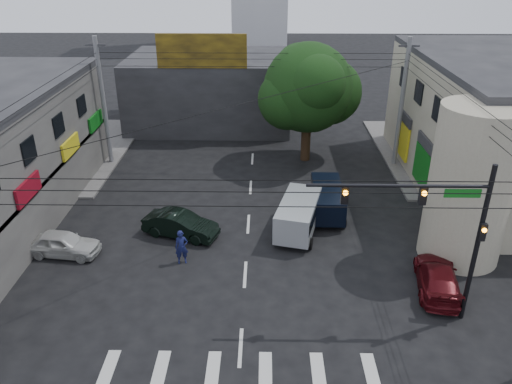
{
  "coord_description": "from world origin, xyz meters",
  "views": [
    {
      "loc": [
        0.88,
        -18.24,
        14.42
      ],
      "look_at": [
        0.5,
        4.0,
        3.55
      ],
      "focal_mm": 35.0,
      "sensor_mm": 36.0,
      "label": 1
    }
  ],
  "objects_px": {
    "street_tree": "(308,88)",
    "dark_sedan": "(181,225)",
    "utility_pole_far_left": "(104,103)",
    "navy_van": "(327,201)",
    "traffic_gantry": "(440,220)",
    "traffic_officer": "(182,247)",
    "silver_minivan": "(298,217)",
    "maroon_sedan": "(437,278)",
    "white_compact": "(63,244)",
    "utility_pole_far_right": "(402,105)"
  },
  "relations": [
    {
      "from": "navy_van",
      "to": "street_tree",
      "type": "bearing_deg",
      "value": 5.44
    },
    {
      "from": "utility_pole_far_left",
      "to": "navy_van",
      "type": "relative_size",
      "value": 2.05
    },
    {
      "from": "street_tree",
      "to": "utility_pole_far_right",
      "type": "relative_size",
      "value": 0.95
    },
    {
      "from": "maroon_sedan",
      "to": "traffic_officer",
      "type": "bearing_deg",
      "value": 0.74
    },
    {
      "from": "maroon_sedan",
      "to": "silver_minivan",
      "type": "relative_size",
      "value": 0.97
    },
    {
      "from": "street_tree",
      "to": "dark_sedan",
      "type": "height_order",
      "value": "street_tree"
    },
    {
      "from": "street_tree",
      "to": "navy_van",
      "type": "relative_size",
      "value": 1.94
    },
    {
      "from": "navy_van",
      "to": "traffic_gantry",
      "type": "bearing_deg",
      "value": -160.31
    },
    {
      "from": "utility_pole_far_right",
      "to": "traffic_officer",
      "type": "distance_m",
      "value": 19.27
    },
    {
      "from": "white_compact",
      "to": "utility_pole_far_left",
      "type": "bearing_deg",
      "value": 11.2
    },
    {
      "from": "utility_pole_far_left",
      "to": "maroon_sedan",
      "type": "height_order",
      "value": "utility_pole_far_left"
    },
    {
      "from": "white_compact",
      "to": "maroon_sedan",
      "type": "bearing_deg",
      "value": -91.38
    },
    {
      "from": "traffic_gantry",
      "to": "dark_sedan",
      "type": "xyz_separation_m",
      "value": [
        -11.53,
        6.65,
        -4.14
      ]
    },
    {
      "from": "street_tree",
      "to": "traffic_gantry",
      "type": "distance_m",
      "value": 18.42
    },
    {
      "from": "traffic_gantry",
      "to": "utility_pole_far_left",
      "type": "distance_m",
      "value": 25.0
    },
    {
      "from": "white_compact",
      "to": "navy_van",
      "type": "relative_size",
      "value": 0.89
    },
    {
      "from": "traffic_gantry",
      "to": "silver_minivan",
      "type": "height_order",
      "value": "traffic_gantry"
    },
    {
      "from": "maroon_sedan",
      "to": "traffic_officer",
      "type": "distance_m",
      "value": 12.4
    },
    {
      "from": "utility_pole_far_left",
      "to": "navy_van",
      "type": "height_order",
      "value": "utility_pole_far_left"
    },
    {
      "from": "maroon_sedan",
      "to": "utility_pole_far_left",
      "type": "bearing_deg",
      "value": -27.53
    },
    {
      "from": "dark_sedan",
      "to": "maroon_sedan",
      "type": "height_order",
      "value": "dark_sedan"
    },
    {
      "from": "silver_minivan",
      "to": "street_tree",
      "type": "bearing_deg",
      "value": 7.74
    },
    {
      "from": "street_tree",
      "to": "dark_sedan",
      "type": "bearing_deg",
      "value": -124.14
    },
    {
      "from": "utility_pole_far_right",
      "to": "dark_sedan",
      "type": "distance_m",
      "value": 18.01
    },
    {
      "from": "silver_minivan",
      "to": "utility_pole_far_left",
      "type": "bearing_deg",
      "value": 67.43
    },
    {
      "from": "street_tree",
      "to": "navy_van",
      "type": "height_order",
      "value": "street_tree"
    },
    {
      "from": "navy_van",
      "to": "dark_sedan",
      "type": "bearing_deg",
      "value": 108.5
    },
    {
      "from": "street_tree",
      "to": "utility_pole_far_left",
      "type": "xyz_separation_m",
      "value": [
        -14.5,
        -1.0,
        -0.87
      ]
    },
    {
      "from": "street_tree",
      "to": "utility_pole_far_left",
      "type": "bearing_deg",
      "value": -176.05
    },
    {
      "from": "navy_van",
      "to": "traffic_officer",
      "type": "xyz_separation_m",
      "value": [
        -7.91,
        -5.29,
        0.02
      ]
    },
    {
      "from": "traffic_gantry",
      "to": "white_compact",
      "type": "xyz_separation_m",
      "value": [
        -17.36,
        4.64,
        -4.18
      ]
    },
    {
      "from": "utility_pole_far_left",
      "to": "maroon_sedan",
      "type": "relative_size",
      "value": 1.95
    },
    {
      "from": "street_tree",
      "to": "traffic_officer",
      "type": "relative_size",
      "value": 4.77
    },
    {
      "from": "utility_pole_far_left",
      "to": "white_compact",
      "type": "height_order",
      "value": "utility_pole_far_left"
    },
    {
      "from": "maroon_sedan",
      "to": "navy_van",
      "type": "bearing_deg",
      "value": -49.28
    },
    {
      "from": "dark_sedan",
      "to": "silver_minivan",
      "type": "distance_m",
      "value": 6.55
    },
    {
      "from": "traffic_officer",
      "to": "utility_pole_far_right",
      "type": "bearing_deg",
      "value": 31.08
    },
    {
      "from": "utility_pole_far_right",
      "to": "navy_van",
      "type": "bearing_deg",
      "value": -127.04
    },
    {
      "from": "navy_van",
      "to": "traffic_officer",
      "type": "height_order",
      "value": "traffic_officer"
    },
    {
      "from": "utility_pole_far_right",
      "to": "dark_sedan",
      "type": "bearing_deg",
      "value": -143.89
    },
    {
      "from": "utility_pole_far_left",
      "to": "silver_minivan",
      "type": "height_order",
      "value": "utility_pole_far_left"
    },
    {
      "from": "dark_sedan",
      "to": "maroon_sedan",
      "type": "relative_size",
      "value": 0.94
    },
    {
      "from": "utility_pole_far_left",
      "to": "silver_minivan",
      "type": "distance_m",
      "value": 16.97
    },
    {
      "from": "dark_sedan",
      "to": "navy_van",
      "type": "relative_size",
      "value": 0.99
    },
    {
      "from": "utility_pole_far_right",
      "to": "white_compact",
      "type": "bearing_deg",
      "value": -148.33
    },
    {
      "from": "traffic_gantry",
      "to": "utility_pole_far_left",
      "type": "bearing_deg",
      "value": 137.14
    },
    {
      "from": "traffic_gantry",
      "to": "dark_sedan",
      "type": "bearing_deg",
      "value": 150.03
    },
    {
      "from": "dark_sedan",
      "to": "navy_van",
      "type": "bearing_deg",
      "value": -53.84
    },
    {
      "from": "silver_minivan",
      "to": "traffic_officer",
      "type": "height_order",
      "value": "silver_minivan"
    },
    {
      "from": "white_compact",
      "to": "maroon_sedan",
      "type": "xyz_separation_m",
      "value": [
        18.54,
        -2.64,
        -0.01
      ]
    }
  ]
}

